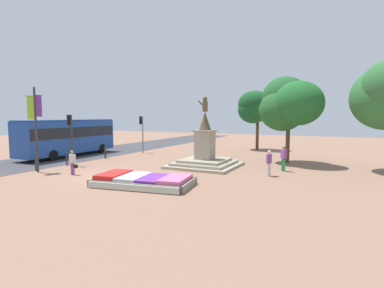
{
  "coord_description": "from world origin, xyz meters",
  "views": [
    {
      "loc": [
        13.05,
        -14.18,
        3.76
      ],
      "look_at": [
        4.95,
        2.25,
        2.02
      ],
      "focal_mm": 28.0,
      "sensor_mm": 36.0,
      "label": 1
    }
  ],
  "objects_px": {
    "traffic_light_mid_block": "(71,131)",
    "pedestrian_crossing_plaza": "(269,161)",
    "flower_planter": "(143,181)",
    "city_bus": "(68,135)",
    "statue_monument": "(205,155)",
    "kerb_bollard_mid_b": "(67,160)",
    "kerb_bollard_north": "(105,152)",
    "kerb_bollard_mid_a": "(36,163)",
    "traffic_light_far_corner": "(142,127)",
    "banner_pole": "(36,126)",
    "pedestrian_near_planter": "(284,156)",
    "pedestrian_with_handbag": "(73,162)"
  },
  "relations": [
    {
      "from": "traffic_light_mid_block",
      "to": "pedestrian_crossing_plaza",
      "type": "xyz_separation_m",
      "value": [
        14.13,
        2.66,
        -1.69
      ]
    },
    {
      "from": "flower_planter",
      "to": "traffic_light_mid_block",
      "type": "bearing_deg",
      "value": 161.04
    },
    {
      "from": "flower_planter",
      "to": "city_bus",
      "type": "relative_size",
      "value": 0.57
    },
    {
      "from": "statue_monument",
      "to": "kerb_bollard_mid_b",
      "type": "xyz_separation_m",
      "value": [
        -9.58,
        -4.18,
        -0.47
      ]
    },
    {
      "from": "kerb_bollard_mid_b",
      "to": "kerb_bollard_north",
      "type": "height_order",
      "value": "kerb_bollard_north"
    },
    {
      "from": "kerb_bollard_mid_a",
      "to": "kerb_bollard_north",
      "type": "bearing_deg",
      "value": 90.1
    },
    {
      "from": "kerb_bollard_north",
      "to": "statue_monument",
      "type": "bearing_deg",
      "value": -0.16
    },
    {
      "from": "city_bus",
      "to": "pedestrian_crossing_plaza",
      "type": "distance_m",
      "value": 18.74
    },
    {
      "from": "pedestrian_crossing_plaza",
      "to": "statue_monument",
      "type": "bearing_deg",
      "value": 163.79
    },
    {
      "from": "traffic_light_mid_block",
      "to": "flower_planter",
      "type": "bearing_deg",
      "value": -18.96
    },
    {
      "from": "traffic_light_mid_block",
      "to": "pedestrian_crossing_plaza",
      "type": "relative_size",
      "value": 2.34
    },
    {
      "from": "kerb_bollard_mid_a",
      "to": "traffic_light_far_corner",
      "type": "bearing_deg",
      "value": 87.27
    },
    {
      "from": "traffic_light_far_corner",
      "to": "banner_pole",
      "type": "height_order",
      "value": "banner_pole"
    },
    {
      "from": "kerb_bollard_mid_b",
      "to": "flower_planter",
      "type": "bearing_deg",
      "value": -17.67
    },
    {
      "from": "traffic_light_far_corner",
      "to": "pedestrian_crossing_plaza",
      "type": "xyz_separation_m",
      "value": [
        14.07,
        -6.22,
        -1.65
      ]
    },
    {
      "from": "statue_monument",
      "to": "kerb_bollard_north",
      "type": "xyz_separation_m",
      "value": [
        -9.62,
        0.03,
        -0.34
      ]
    },
    {
      "from": "banner_pole",
      "to": "pedestrian_crossing_plaza",
      "type": "distance_m",
      "value": 15.32
    },
    {
      "from": "city_bus",
      "to": "kerb_bollard_mid_a",
      "type": "relative_size",
      "value": 9.74
    },
    {
      "from": "statue_monument",
      "to": "pedestrian_near_planter",
      "type": "bearing_deg",
      "value": 6.27
    },
    {
      "from": "statue_monument",
      "to": "city_bus",
      "type": "bearing_deg",
      "value": -178.48
    },
    {
      "from": "statue_monument",
      "to": "traffic_light_far_corner",
      "type": "distance_m",
      "value": 10.37
    },
    {
      "from": "kerb_bollard_mid_b",
      "to": "traffic_light_far_corner",
      "type": "bearing_deg",
      "value": 86.64
    },
    {
      "from": "statue_monument",
      "to": "kerb_bollard_north",
      "type": "distance_m",
      "value": 9.62
    },
    {
      "from": "kerb_bollard_mid_b",
      "to": "banner_pole",
      "type": "bearing_deg",
      "value": -80.75
    },
    {
      "from": "kerb_bollard_mid_b",
      "to": "statue_monument",
      "type": "bearing_deg",
      "value": 23.57
    },
    {
      "from": "banner_pole",
      "to": "kerb_bollard_north",
      "type": "bearing_deg",
      "value": 93.98
    },
    {
      "from": "kerb_bollard_north",
      "to": "kerb_bollard_mid_b",
      "type": "bearing_deg",
      "value": -89.52
    },
    {
      "from": "kerb_bollard_mid_a",
      "to": "flower_planter",
      "type": "bearing_deg",
      "value": -1.96
    },
    {
      "from": "traffic_light_far_corner",
      "to": "banner_pole",
      "type": "relative_size",
      "value": 0.66
    },
    {
      "from": "pedestrian_with_handbag",
      "to": "statue_monument",
      "type": "bearing_deg",
      "value": 46.52
    },
    {
      "from": "banner_pole",
      "to": "kerb_bollard_mid_b",
      "type": "xyz_separation_m",
      "value": [
        -0.45,
        2.77,
        -2.69
      ]
    },
    {
      "from": "statue_monument",
      "to": "pedestrian_with_handbag",
      "type": "distance_m",
      "value": 9.09
    },
    {
      "from": "pedestrian_with_handbag",
      "to": "pedestrian_near_planter",
      "type": "relative_size",
      "value": 0.89
    },
    {
      "from": "statue_monument",
      "to": "pedestrian_with_handbag",
      "type": "height_order",
      "value": "statue_monument"
    },
    {
      "from": "traffic_light_far_corner",
      "to": "kerb_bollard_mid_b",
      "type": "bearing_deg",
      "value": -93.36
    },
    {
      "from": "traffic_light_far_corner",
      "to": "pedestrian_with_handbag",
      "type": "height_order",
      "value": "traffic_light_far_corner"
    },
    {
      "from": "flower_planter",
      "to": "kerb_bollard_mid_b",
      "type": "xyz_separation_m",
      "value": [
        -9.04,
        2.88,
        0.15
      ]
    },
    {
      "from": "traffic_light_far_corner",
      "to": "kerb_bollard_mid_b",
      "type": "distance_m",
      "value": 9.22
    },
    {
      "from": "flower_planter",
      "to": "statue_monument",
      "type": "height_order",
      "value": "statue_monument"
    },
    {
      "from": "statue_monument",
      "to": "kerb_bollard_mid_a",
      "type": "height_order",
      "value": "statue_monument"
    },
    {
      "from": "traffic_light_far_corner",
      "to": "city_bus",
      "type": "distance_m",
      "value": 6.92
    },
    {
      "from": "pedestrian_near_planter",
      "to": "kerb_bollard_mid_b",
      "type": "relative_size",
      "value": 2.27
    },
    {
      "from": "traffic_light_mid_block",
      "to": "kerb_bollard_mid_b",
      "type": "relative_size",
      "value": 4.97
    },
    {
      "from": "kerb_bollard_mid_a",
      "to": "statue_monument",
      "type": "bearing_deg",
      "value": 35.09
    },
    {
      "from": "pedestrian_near_planter",
      "to": "kerb_bollard_north",
      "type": "xyz_separation_m",
      "value": [
        -15.16,
        -0.58,
        -0.47
      ]
    },
    {
      "from": "traffic_light_far_corner",
      "to": "city_bus",
      "type": "relative_size",
      "value": 0.37
    },
    {
      "from": "flower_planter",
      "to": "pedestrian_near_planter",
      "type": "relative_size",
      "value": 3.22
    },
    {
      "from": "traffic_light_far_corner",
      "to": "pedestrian_with_handbag",
      "type": "xyz_separation_m",
      "value": [
        2.8,
        -11.36,
        -1.73
      ]
    },
    {
      "from": "pedestrian_near_planter",
      "to": "pedestrian_crossing_plaza",
      "type": "distance_m",
      "value": 2.13
    },
    {
      "from": "traffic_light_far_corner",
      "to": "pedestrian_near_planter",
      "type": "relative_size",
      "value": 2.12
    }
  ]
}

